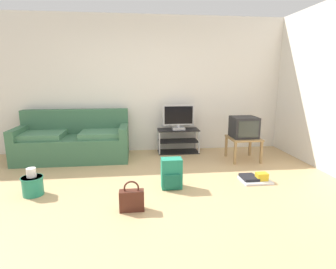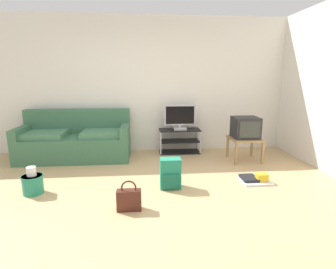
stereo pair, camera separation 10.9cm
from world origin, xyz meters
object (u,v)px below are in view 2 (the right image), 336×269
object	(u,v)px
cleaning_bucket	(33,183)
floor_tray	(255,179)
couch	(76,141)
flat_tv	(180,117)
side_table	(245,141)
handbag	(129,199)
crt_tv	(245,127)
backpack	(170,174)
tv_stand	(180,141)

from	to	relation	value
cleaning_bucket	floor_tray	size ratio (longest dim) A/B	0.87
couch	flat_tv	size ratio (longest dim) A/B	3.20
side_table	handbag	distance (m)	2.67
side_table	crt_tv	distance (m)	0.25
backpack	cleaning_bucket	distance (m)	1.83
tv_stand	side_table	distance (m)	1.30
side_table	crt_tv	xyz separation A→B (m)	(-0.00, 0.02, 0.25)
backpack	flat_tv	bearing A→B (deg)	84.55
couch	handbag	xyz separation A→B (m)	(1.10, -2.15, -0.20)
side_table	handbag	world-z (taller)	side_table
flat_tv	floor_tray	xyz separation A→B (m)	(0.90, -1.65, -0.69)
side_table	crt_tv	world-z (taller)	crt_tv
backpack	cleaning_bucket	bearing A→B (deg)	-172.94
side_table	backpack	bearing A→B (deg)	-142.77
crt_tv	cleaning_bucket	bearing A→B (deg)	-160.57
handbag	floor_tray	xyz separation A→B (m)	(1.80, 0.69, -0.09)
flat_tv	side_table	size ratio (longest dim) A/B	1.15
tv_stand	cleaning_bucket	world-z (taller)	tv_stand
crt_tv	cleaning_bucket	xyz separation A→B (m)	(-3.32, -1.17, -0.47)
couch	handbag	world-z (taller)	couch
flat_tv	side_table	xyz separation A→B (m)	(1.12, -0.61, -0.36)
backpack	side_table	bearing A→B (deg)	43.49
side_table	tv_stand	bearing A→B (deg)	150.48
flat_tv	side_table	bearing A→B (deg)	-28.65
crt_tv	couch	bearing A→B (deg)	172.53
flat_tv	handbag	xyz separation A→B (m)	(-0.90, -2.34, -0.59)
handbag	floor_tray	distance (m)	1.93
handbag	cleaning_bucket	bearing A→B (deg)	156.30
crt_tv	handbag	xyz separation A→B (m)	(-2.03, -1.74, -0.48)
couch	cleaning_bucket	distance (m)	1.60
handbag	tv_stand	bearing A→B (deg)	69.10
floor_tray	handbag	bearing A→B (deg)	-159.20
crt_tv	handbag	distance (m)	2.71
couch	floor_tray	xyz separation A→B (m)	(2.91, -1.46, -0.29)
tv_stand	cleaning_bucket	xyz separation A→B (m)	(-2.20, -1.79, -0.09)
cleaning_bucket	floor_tray	bearing A→B (deg)	2.16
couch	side_table	size ratio (longest dim) A/B	3.68
cleaning_bucket	handbag	bearing A→B (deg)	-23.70
flat_tv	floor_tray	bearing A→B (deg)	-61.34
tv_stand	crt_tv	world-z (taller)	crt_tv
floor_tray	side_table	bearing A→B (deg)	77.96
cleaning_bucket	tv_stand	bearing A→B (deg)	39.21
crt_tv	cleaning_bucket	world-z (taller)	crt_tv
couch	flat_tv	xyz separation A→B (m)	(2.00, 0.19, 0.39)
cleaning_bucket	backpack	bearing A→B (deg)	0.80
cleaning_bucket	flat_tv	bearing A→B (deg)	38.86
backpack	handbag	world-z (taller)	backpack
handbag	floor_tray	bearing A→B (deg)	20.80
side_table	floor_tray	xyz separation A→B (m)	(-0.22, -1.04, -0.32)
side_table	handbag	size ratio (longest dim) A/B	1.49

